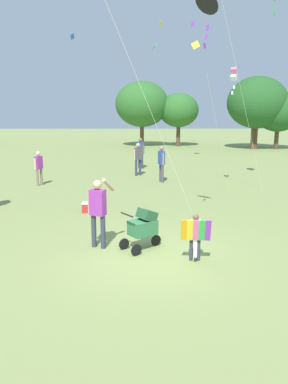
% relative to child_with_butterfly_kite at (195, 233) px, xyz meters
% --- Properties ---
extents(ground_plane, '(120.00, 120.00, 0.00)m').
position_rel_child_with_butterfly_kite_xyz_m(ground_plane, '(-1.11, 0.33, -0.67)').
color(ground_plane, '#849351').
extents(treeline_distant, '(36.97, 8.09, 6.12)m').
position_rel_child_with_butterfly_kite_xyz_m(treeline_distant, '(-2.99, 26.74, 2.92)').
color(treeline_distant, brown).
rests_on(treeline_distant, ground).
extents(child_with_butterfly_kite, '(0.67, 0.38, 1.11)m').
position_rel_child_with_butterfly_kite_xyz_m(child_with_butterfly_kite, '(0.00, 0.00, 0.00)').
color(child_with_butterfly_kite, '#33384C').
rests_on(child_with_butterfly_kite, ground).
extents(person_adult_flyer, '(0.67, 0.51, 1.79)m').
position_rel_child_with_butterfly_kite_xyz_m(person_adult_flyer, '(-2.28, 0.91, 0.36)').
color(person_adult_flyer, '#33384C').
rests_on(person_adult_flyer, ground).
extents(stroller, '(1.05, 0.90, 1.03)m').
position_rel_child_with_butterfly_kite_xyz_m(stroller, '(-1.16, 0.79, -0.06)').
color(stroller, black).
rests_on(stroller, ground).
extents(kite_adult_black, '(2.89, 1.50, 6.26)m').
position_rel_child_with_butterfly_kite_xyz_m(kite_adult_black, '(0.42, 2.13, 5.26)').
color(kite_adult_black, black).
rests_on(kite_adult_black, ground).
extents(kite_orange_delta, '(1.62, 2.29, 5.06)m').
position_rel_child_with_butterfly_kite_xyz_m(kite_orange_delta, '(2.56, 7.87, 4.05)').
color(kite_orange_delta, pink).
rests_on(kite_orange_delta, ground).
extents(distant_kites_cluster, '(18.41, 11.87, 7.15)m').
position_rel_child_with_butterfly_kite_xyz_m(distant_kites_cluster, '(1.20, 20.31, 8.35)').
color(distant_kites_cluster, green).
extents(person_red_shirt, '(0.42, 0.46, 1.77)m').
position_rel_child_with_butterfly_kite_xyz_m(person_red_shirt, '(-1.18, 14.09, 0.37)').
color(person_red_shirt, '#33384C').
rests_on(person_red_shirt, ground).
extents(person_sitting_far, '(0.33, 0.53, 1.72)m').
position_rel_child_with_butterfly_kite_xyz_m(person_sitting_far, '(-0.21, 9.73, 0.34)').
color(person_sitting_far, '#4C4C51').
rests_on(person_sitting_far, ground).
extents(person_kid_running, '(0.35, 0.44, 1.55)m').
position_rel_child_with_butterfly_kite_xyz_m(person_kid_running, '(-5.79, 8.99, 0.24)').
color(person_kid_running, '#7F705B').
rests_on(person_kid_running, ground).
extents(person_back_turned, '(0.44, 0.40, 1.69)m').
position_rel_child_with_butterfly_kite_xyz_m(person_back_turned, '(-1.32, 11.58, 0.32)').
color(person_back_turned, '#33384C').
rests_on(person_back_turned, ground).
extents(cooler_box, '(0.45, 0.33, 0.35)m').
position_rel_child_with_butterfly_kite_xyz_m(cooler_box, '(-2.95, 4.29, -0.49)').
color(cooler_box, red).
rests_on(cooler_box, ground).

